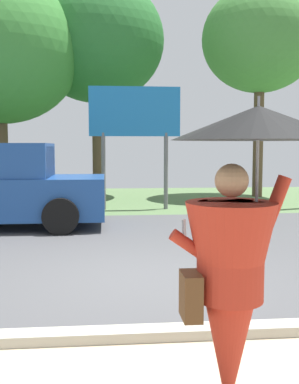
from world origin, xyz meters
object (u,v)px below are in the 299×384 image
at_px(roadside_billboard, 135,120).
at_px(tree_left_far, 96,41).
at_px(monk_pedestrian, 238,246).
at_px(tree_center_back, 0,50).
at_px(tree_right_mid, 260,40).

xyz_separation_m(roadside_billboard, tree_left_far, (-1.12, 3.72, 2.99)).
relative_size(monk_pedestrian, tree_center_back, 0.29).
distance_m(tree_center_back, tree_right_mid, 8.91).
xyz_separation_m(tree_left_far, tree_right_mid, (5.77, -0.65, 0.02)).
xyz_separation_m(monk_pedestrian, roadside_billboard, (-0.01, 10.51, 1.39)).
bearing_deg(roadside_billboard, tree_center_back, 148.89).
bearing_deg(roadside_billboard, tree_right_mid, 33.49).
bearing_deg(tree_right_mid, roadside_billboard, -146.51).
bearing_deg(tree_center_back, tree_left_far, 20.57).
distance_m(monk_pedestrian, tree_left_far, 14.93).
xyz_separation_m(monk_pedestrian, tree_left_far, (-1.13, 14.23, 4.38)).
bearing_deg(monk_pedestrian, tree_center_back, 118.24).
distance_m(monk_pedestrian, tree_right_mid, 15.01).
xyz_separation_m(roadside_billboard, tree_right_mid, (4.65, 3.07, 3.01)).
bearing_deg(tree_left_far, roadside_billboard, -73.22).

